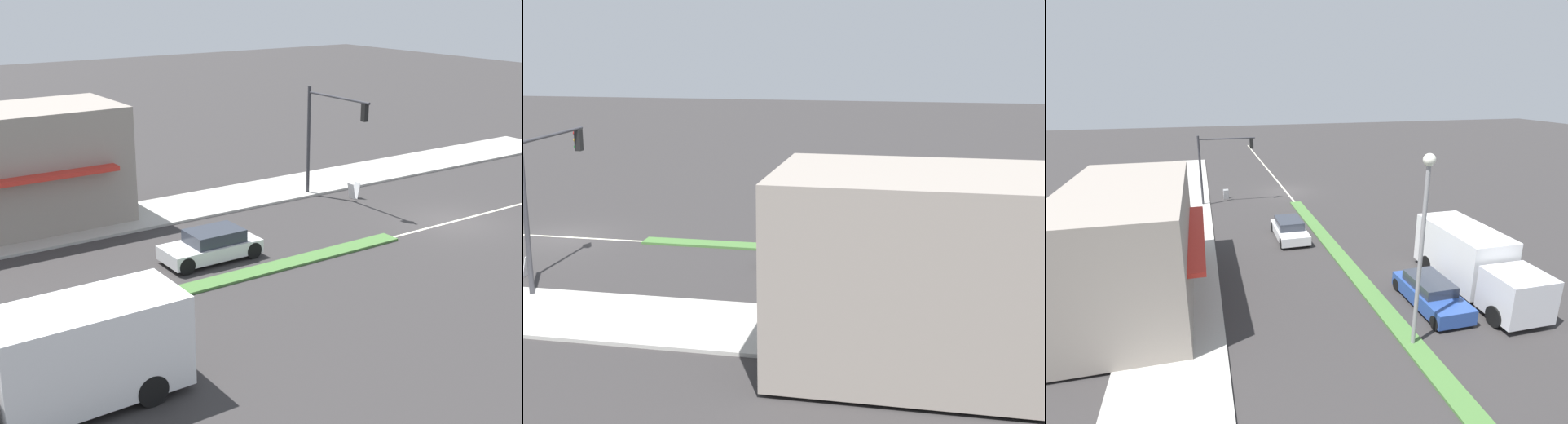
# 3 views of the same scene
# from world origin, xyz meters

# --- Properties ---
(ground_plane) EXTENTS (160.00, 160.00, 0.00)m
(ground_plane) POSITION_xyz_m (0.00, 18.00, 0.00)
(ground_plane) COLOR #333030
(sidewalk_right) EXTENTS (4.00, 73.00, 0.12)m
(sidewalk_right) POSITION_xyz_m (9.00, 18.50, 0.06)
(sidewalk_right) COLOR #B2AFA8
(sidewalk_right) RESTS_ON ground
(lane_marking_center) EXTENTS (0.16, 60.00, 0.01)m
(lane_marking_center) POSITION_xyz_m (0.00, 0.00, 0.00)
(lane_marking_center) COLOR beige
(lane_marking_center) RESTS_ON ground
(building_corner_store) EXTENTS (5.76, 10.83, 5.34)m
(building_corner_store) POSITION_xyz_m (10.76, 17.69, 2.79)
(building_corner_store) COLOR gray
(building_corner_store) RESTS_ON sidewalk_right
(traffic_signal_main) EXTENTS (4.59, 0.34, 5.60)m
(traffic_signal_main) POSITION_xyz_m (6.12, 2.80, 3.90)
(traffic_signal_main) COLOR #333338
(traffic_signal_main) RESTS_ON sidewalk_right
(pedestrian) EXTENTS (0.34, 0.34, 1.66)m
(pedestrian) POSITION_xyz_m (10.42, 13.12, 0.99)
(pedestrian) COLOR #282D42
(pedestrian) RESTS_ON sidewalk_right
(warning_aframe_sign) EXTENTS (0.45, 0.53, 0.84)m
(warning_aframe_sign) POSITION_xyz_m (5.56, 1.32, 0.43)
(warning_aframe_sign) COLOR silver
(warning_aframe_sign) RESTS_ON ground
(delivery_truck) EXTENTS (2.44, 7.50, 2.87)m
(delivery_truck) POSITION_xyz_m (-5.00, 20.74, 1.47)
(delivery_truck) COLOR silver
(delivery_truck) RESTS_ON ground
(van_white) EXTENTS (1.86, 3.98, 1.26)m
(van_white) POSITION_xyz_m (2.20, 11.87, 0.61)
(van_white) COLOR silver
(van_white) RESTS_ON ground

